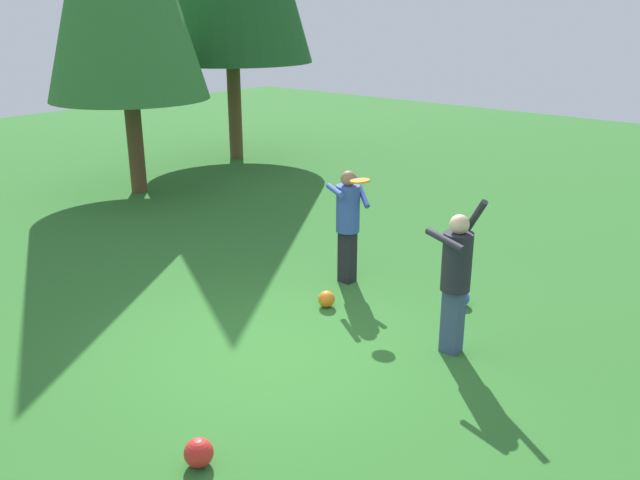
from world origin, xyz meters
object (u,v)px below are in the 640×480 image
frisbee (360,181)px  ball_blue (462,298)px  person_catcher (348,217)px  person_thrower (456,272)px  ball_red (199,453)px  ball_orange (327,299)px

frisbee → ball_blue: (0.60, -1.32, -1.54)m
person_catcher → ball_blue: person_catcher is taller
person_thrower → ball_blue: size_ratio=8.74×
person_catcher → ball_blue: bearing=44.3°
ball_red → ball_blue: size_ratio=1.24×
person_thrower → ball_orange: size_ratio=8.18×
person_thrower → frisbee: (0.62, 1.85, 0.64)m
frisbee → ball_red: 4.35m
frisbee → person_catcher: bearing=57.0°
ball_red → ball_orange: bearing=21.2°
ball_blue → ball_orange: ball_orange is taller
ball_blue → ball_orange: (-1.23, 1.37, 0.01)m
person_thrower → person_catcher: size_ratio=1.11×
person_thrower → frisbee: person_thrower is taller
person_thrower → frisbee: 2.05m
frisbee → ball_orange: (-0.63, 0.05, -1.53)m
frisbee → ball_orange: bearing=175.1°
ball_blue → person_catcher: bearing=101.3°
person_thrower → ball_red: 3.45m
person_catcher → frisbee: bearing=0.0°
person_thrower → person_catcher: person_thrower is taller
person_catcher → ball_orange: bearing=-35.7°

